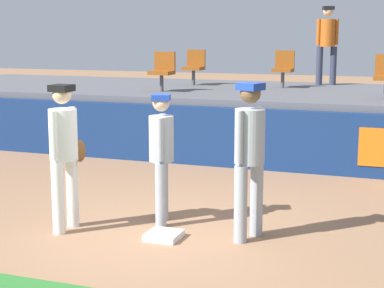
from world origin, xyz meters
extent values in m
plane|color=#936B4C|center=(0.00, 0.00, 0.00)|extent=(60.00, 60.00, 0.00)
cube|color=white|center=(0.07, -0.10, 0.04)|extent=(0.40, 0.40, 0.08)
cylinder|color=white|center=(-1.23, -0.04, 0.45)|extent=(0.15, 0.15, 0.90)
cylinder|color=white|center=(-1.23, -0.36, 0.45)|extent=(0.15, 0.15, 0.90)
cylinder|color=white|center=(-1.23, -0.20, 1.22)|extent=(0.36, 0.36, 0.64)
sphere|color=beige|center=(-1.23, -0.20, 1.72)|extent=(0.24, 0.24, 0.24)
cube|color=black|center=(-1.23, -0.20, 1.80)|extent=(0.25, 0.25, 0.08)
cylinder|color=white|center=(-1.22, 0.01, 1.24)|extent=(0.09, 0.09, 0.60)
cylinder|color=white|center=(-1.23, -0.41, 1.24)|extent=(0.09, 0.09, 0.60)
ellipsoid|color=brown|center=(-1.12, 0.01, 0.99)|extent=(0.12, 0.20, 0.28)
cylinder|color=#9EA3AD|center=(-0.24, 0.61, 0.42)|extent=(0.14, 0.14, 0.83)
cylinder|color=#9EA3AD|center=(-0.15, 0.32, 0.42)|extent=(0.14, 0.14, 0.83)
cylinder|color=#9EA3AD|center=(-0.20, 0.47, 1.13)|extent=(0.40, 0.40, 0.59)
sphere|color=beige|center=(-0.20, 0.47, 1.59)|extent=(0.22, 0.22, 0.22)
cube|color=#193899|center=(-0.20, 0.47, 1.66)|extent=(0.29, 0.29, 0.08)
cylinder|color=#9EA3AD|center=(-0.25, 0.65, 1.15)|extent=(0.09, 0.09, 0.55)
cylinder|color=#9EA3AD|center=(-0.14, 0.28, 1.15)|extent=(0.09, 0.09, 0.55)
cylinder|color=#9EA3AD|center=(1.08, 0.42, 0.46)|extent=(0.16, 0.16, 0.93)
cylinder|color=#9EA3AD|center=(0.97, 0.10, 0.46)|extent=(0.16, 0.16, 0.93)
cylinder|color=#9EA3AD|center=(1.02, 0.26, 1.26)|extent=(0.46, 0.46, 0.65)
sphere|color=brown|center=(1.02, 0.26, 1.77)|extent=(0.24, 0.24, 0.24)
cube|color=#193899|center=(1.02, 0.26, 1.85)|extent=(0.33, 0.33, 0.08)
cylinder|color=#9EA3AD|center=(1.10, 0.46, 1.28)|extent=(0.09, 0.09, 0.61)
cylinder|color=#9EA3AD|center=(0.95, 0.05, 1.28)|extent=(0.09, 0.09, 0.61)
cube|color=navy|center=(0.00, 4.15, 0.55)|extent=(18.00, 0.24, 1.10)
cube|color=#59595E|center=(0.00, 6.72, 0.61)|extent=(18.00, 4.80, 1.22)
cylinder|color=#4C4C51|center=(-2.23, 7.32, 1.42)|extent=(0.08, 0.08, 0.40)
cube|color=#8C4714|center=(-2.23, 7.32, 1.62)|extent=(0.46, 0.44, 0.08)
cube|color=#8C4714|center=(-2.23, 7.51, 1.86)|extent=(0.46, 0.06, 0.40)
cylinder|color=#4C4C51|center=(-2.31, 5.52, 1.42)|extent=(0.08, 0.08, 0.40)
cube|color=#8C4714|center=(-2.31, 5.52, 1.62)|extent=(0.47, 0.44, 0.08)
cube|color=#8C4714|center=(-2.31, 5.71, 1.86)|extent=(0.47, 0.06, 0.40)
cylinder|color=#4C4C51|center=(-0.07, 7.32, 1.42)|extent=(0.08, 0.08, 0.40)
cube|color=#8C4714|center=(-0.07, 7.32, 1.62)|extent=(0.44, 0.44, 0.08)
cube|color=#8C4714|center=(-0.07, 7.51, 1.86)|extent=(0.44, 0.06, 0.40)
cylinder|color=#33384C|center=(0.90, 8.51, 1.68)|extent=(0.16, 0.16, 0.91)
cylinder|color=#33384C|center=(0.59, 8.40, 1.68)|extent=(0.16, 0.16, 0.91)
cylinder|color=#BF5919|center=(0.74, 8.45, 2.46)|extent=(0.45, 0.45, 0.64)
sphere|color=beige|center=(0.74, 8.45, 2.96)|extent=(0.24, 0.24, 0.24)
cube|color=black|center=(0.74, 8.45, 3.04)|extent=(0.32, 0.32, 0.08)
cylinder|color=#BF5919|center=(0.94, 8.52, 2.48)|extent=(0.09, 0.09, 0.60)
cylinder|color=#BF5919|center=(0.54, 8.38, 2.48)|extent=(0.09, 0.09, 0.60)
camera|label=1|loc=(2.87, -6.82, 2.47)|focal=58.53mm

